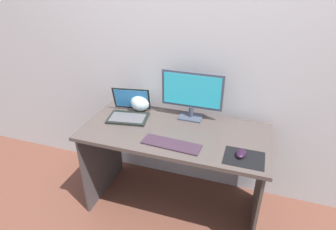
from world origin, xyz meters
TOP-DOWN VIEW (x-y plane):
  - ground_plane at (0.00, 0.00)m, footprint 8.00×8.00m
  - wall_back at (0.00, 0.40)m, footprint 6.00×0.04m
  - desk at (0.00, 0.00)m, footprint 1.36×0.65m
  - monitor at (0.06, 0.23)m, footprint 0.47×0.14m
  - laptop at (-0.41, 0.10)m, footprint 0.34×0.31m
  - fishbowl at (-0.37, 0.23)m, footprint 0.17×0.17m
  - keyboard_external at (0.03, -0.18)m, footprint 0.41×0.15m
  - mousepad at (0.51, -0.18)m, footprint 0.25×0.20m
  - mouse at (0.49, -0.16)m, footprint 0.07×0.11m

SIDE VIEW (x-z plane):
  - ground_plane at x=0.00m, z-range 0.00..0.00m
  - desk at x=0.00m, z-range 0.21..0.94m
  - mousepad at x=0.51m, z-range 0.73..0.73m
  - keyboard_external at x=0.03m, z-range 0.73..0.74m
  - mouse at x=0.49m, z-range 0.73..0.77m
  - laptop at x=-0.41m, z-range 0.67..0.88m
  - fishbowl at x=-0.37m, z-range 0.72..0.89m
  - monitor at x=0.06m, z-range 0.75..1.12m
  - wall_back at x=0.00m, z-range 0.00..2.50m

